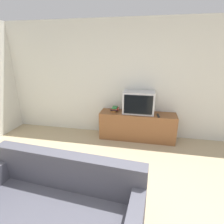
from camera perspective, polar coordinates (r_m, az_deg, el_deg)
wall_back at (r=4.04m, az=6.36°, el=10.10°), size 9.00×0.06×2.60m
tv_stand at (r=4.05m, az=8.18°, el=-4.56°), size 1.69×0.43×0.63m
television at (r=3.89m, az=8.69°, el=3.12°), size 0.68×0.38×0.49m
couch at (r=2.22m, az=-19.11°, el=-30.52°), size 1.91×1.13×0.84m
book_stack at (r=4.01m, az=0.88°, el=1.00°), size 0.18×0.20×0.11m
remote_on_stand at (r=3.85m, az=14.87°, el=-1.13°), size 0.06×0.20×0.02m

